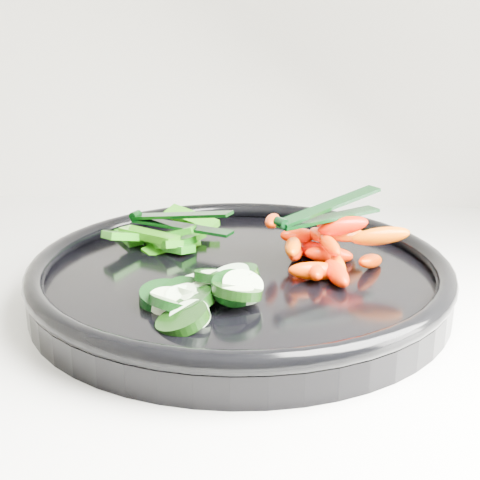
{
  "coord_description": "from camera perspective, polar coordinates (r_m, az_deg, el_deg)",
  "views": [
    {
      "loc": [
        -0.54,
        1.12,
        1.17
      ],
      "look_at": [
        -0.59,
        1.67,
        0.99
      ],
      "focal_mm": 50.0,
      "sensor_mm": 36.0,
      "label": 1
    }
  ],
  "objects": [
    {
      "name": "tong_pepper",
      "position": [
        0.66,
        -5.32,
        1.67
      ],
      "size": [
        0.11,
        0.06,
        0.02
      ],
      "color": "black",
      "rests_on": "pepper_pile"
    },
    {
      "name": "veggie_tray",
      "position": [
        0.6,
        -0.0,
        -3.14
      ],
      "size": [
        0.47,
        0.47,
        0.04
      ],
      "color": "black",
      "rests_on": "counter"
    },
    {
      "name": "carrot_pile",
      "position": [
        0.62,
        7.34,
        -0.45
      ],
      "size": [
        0.13,
        0.16,
        0.05
      ],
      "color": "#EE6100",
      "rests_on": "veggie_tray"
    },
    {
      "name": "pepper_pile",
      "position": [
        0.67,
        -6.42,
        0.21
      ],
      "size": [
        0.11,
        0.11,
        0.03
      ],
      "color": "#0D6C0A",
      "rests_on": "veggie_tray"
    },
    {
      "name": "tong_carrot",
      "position": [
        0.61,
        7.42,
        2.37
      ],
      "size": [
        0.1,
        0.08,
        0.02
      ],
      "color": "black",
      "rests_on": "carrot_pile"
    },
    {
      "name": "cucumber_pile",
      "position": [
        0.53,
        -3.33,
        -4.58
      ],
      "size": [
        0.12,
        0.13,
        0.04
      ],
      "color": "black",
      "rests_on": "veggie_tray"
    }
  ]
}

